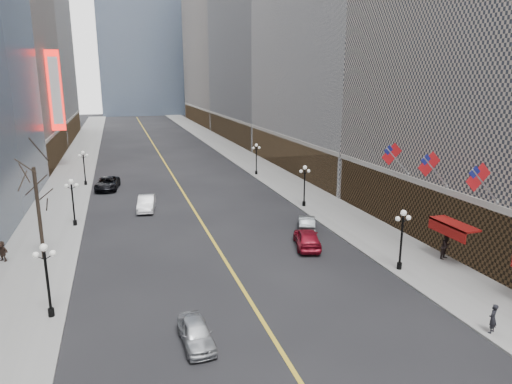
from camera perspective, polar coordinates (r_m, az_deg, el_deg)
sidewalk_east at (r=71.39m, az=0.79°, el=2.91°), size 6.00×230.00×0.15m
sidewalk_west at (r=68.44m, az=-22.15°, el=1.39°), size 6.00×230.00×0.15m
lane_line at (r=78.30m, az=-11.31°, el=3.57°), size 0.25×200.00×0.02m
bldg_east_c at (r=109.78m, az=3.15°, el=19.37°), size 26.60×40.60×48.80m
bldg_east_d at (r=151.44m, az=-2.76°, el=20.53°), size 26.60×46.60×62.80m
streetlamp_east_1 at (r=34.62m, az=17.78°, el=-4.96°), size 1.26×0.44×4.52m
streetlamp_east_2 at (r=49.85m, az=6.09°, el=1.32°), size 1.26×0.44×4.52m
streetlamp_east_3 at (r=66.48m, az=0.04°, el=4.56°), size 1.26×0.44×4.52m
streetlamp_west_1 at (r=29.18m, az=-24.71°, el=-9.16°), size 1.26×0.44×4.52m
streetlamp_west_2 at (r=46.24m, az=-21.96°, el=-0.63°), size 1.26×0.44×4.52m
streetlamp_west_3 at (r=63.82m, az=-20.71°, el=3.27°), size 1.26×0.44×4.52m
flag_3 at (r=33.45m, az=26.21°, el=1.41°), size 2.87×0.12×2.87m
flag_4 at (r=37.16m, az=21.02°, el=3.04°), size 2.87×0.12×2.87m
flag_5 at (r=41.15m, az=16.79°, el=4.35°), size 2.87×0.12×2.87m
awning_c at (r=37.13m, az=23.30°, el=-3.89°), size 1.40×4.00×0.93m
theatre_marquee at (r=77.23m, az=-23.78°, el=11.50°), size 2.00×0.55×12.00m
tree_west_far at (r=37.99m, az=-25.89°, el=1.17°), size 3.60×3.60×7.92m
car_nb_near at (r=25.45m, az=-7.51°, el=-17.04°), size 1.75×3.99×1.34m
car_nb_mid at (r=50.26m, az=-13.54°, el=-1.38°), size 2.33×4.96×1.57m
car_nb_far at (r=61.11m, az=-18.09°, el=1.02°), size 3.38×6.01×1.59m
car_sb_mid at (r=38.49m, az=6.40°, el=-5.74°), size 3.10×5.14×1.64m
car_sb_far at (r=42.90m, az=6.34°, el=-3.84°), size 2.86×4.39×1.37m
ped_ne_corner at (r=28.91m, az=27.49°, el=-13.86°), size 0.75×0.68×1.69m
ped_east_walk at (r=38.41m, az=22.69°, el=-6.32°), size 1.08×0.87×1.96m
ped_west_far at (r=40.09m, az=-29.16°, el=-6.48°), size 1.42×1.27×1.60m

